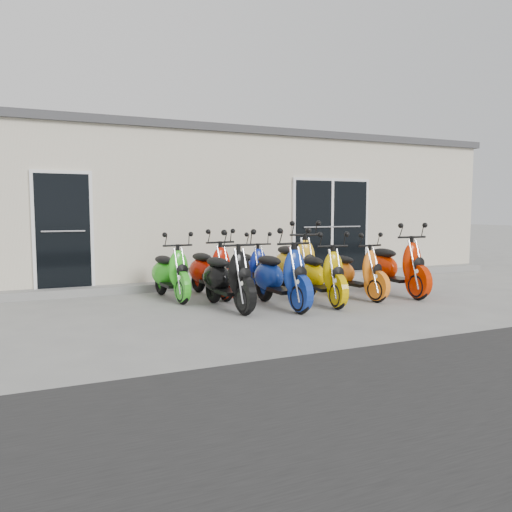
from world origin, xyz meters
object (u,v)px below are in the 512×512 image
at_px(scooter_front_orange_a, 322,267).
at_px(scooter_back_yellow, 295,256).
at_px(scooter_back_red, 211,262).
at_px(scooter_back_blue, 251,262).
at_px(scooter_front_orange_b, 355,265).
at_px(scooter_front_red, 396,258).
at_px(scooter_back_green, 170,265).
at_px(scooter_front_black, 227,269).
at_px(scooter_front_blue, 280,267).

relative_size(scooter_front_orange_a, scooter_back_yellow, 0.89).
distance_m(scooter_back_red, scooter_back_blue, 0.82).
distance_m(scooter_front_orange_b, scooter_back_yellow, 1.26).
xyz_separation_m(scooter_front_orange_b, scooter_front_red, (0.92, -0.03, 0.08)).
distance_m(scooter_front_orange_a, scooter_back_blue, 1.61).
relative_size(scooter_back_green, scooter_back_red, 0.97).
height_order(scooter_front_black, scooter_back_blue, scooter_front_black).
bearing_deg(scooter_front_blue, scooter_front_black, 161.11).
height_order(scooter_back_green, scooter_back_yellow, scooter_back_yellow).
relative_size(scooter_front_blue, scooter_back_green, 1.08).
bearing_deg(scooter_front_orange_a, scooter_front_orange_b, 20.79).
relative_size(scooter_front_black, scooter_front_red, 0.95).
xyz_separation_m(scooter_front_orange_a, scooter_back_red, (-1.52, 1.40, 0.01)).
distance_m(scooter_front_orange_a, scooter_back_red, 2.07).
bearing_deg(scooter_front_orange_a, scooter_back_yellow, 87.54).
xyz_separation_m(scooter_back_red, scooter_back_yellow, (1.71, -0.09, 0.07)).
bearing_deg(scooter_front_black, scooter_front_red, -5.43).
distance_m(scooter_front_orange_a, scooter_front_orange_b, 0.85).
bearing_deg(scooter_front_orange_b, scooter_front_black, 171.74).
xyz_separation_m(scooter_front_blue, scooter_back_red, (-0.72, 1.42, -0.03)).
bearing_deg(scooter_back_yellow, scooter_back_green, -178.59).
bearing_deg(scooter_back_blue, scooter_back_red, -174.76).
height_order(scooter_front_black, scooter_back_red, scooter_front_black).
xyz_separation_m(scooter_front_black, scooter_back_red, (0.12, 1.18, -0.02)).
bearing_deg(scooter_back_green, scooter_front_black, -68.82).
xyz_separation_m(scooter_front_red, scooter_back_blue, (-2.43, 1.26, -0.09)).
relative_size(scooter_front_blue, scooter_back_blue, 1.11).
relative_size(scooter_front_black, scooter_back_blue, 1.09).
bearing_deg(scooter_back_red, scooter_back_green, 170.05).
relative_size(scooter_front_black, scooter_front_blue, 0.98).
distance_m(scooter_back_green, scooter_back_yellow, 2.45).
relative_size(scooter_front_black, scooter_front_orange_b, 1.08).
bearing_deg(scooter_back_yellow, scooter_front_orange_a, -94.00).
xyz_separation_m(scooter_front_orange_a, scooter_front_red, (1.73, 0.19, 0.06)).
relative_size(scooter_front_orange_b, scooter_back_blue, 1.01).
bearing_deg(scooter_front_blue, scooter_back_yellow, 50.47).
height_order(scooter_back_green, scooter_back_blue, scooter_back_green).
xyz_separation_m(scooter_back_blue, scooter_back_yellow, (0.89, -0.14, 0.10)).
relative_size(scooter_front_blue, scooter_front_orange_a, 1.06).
bearing_deg(scooter_front_black, scooter_front_orange_b, -4.91).
distance_m(scooter_front_blue, scooter_front_orange_a, 0.80).
height_order(scooter_front_blue, scooter_front_orange_b, scooter_front_blue).
relative_size(scooter_back_green, scooter_back_blue, 1.03).
relative_size(scooter_back_green, scooter_back_yellow, 0.88).
distance_m(scooter_front_blue, scooter_back_blue, 1.48).
xyz_separation_m(scooter_back_green, scooter_back_red, (0.74, -0.03, 0.02)).
bearing_deg(scooter_front_black, scooter_back_yellow, 25.93).
bearing_deg(scooter_front_orange_b, scooter_back_blue, 132.58).
bearing_deg(scooter_front_blue, scooter_back_green, 132.19).
height_order(scooter_front_orange_b, scooter_front_red, scooter_front_red).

